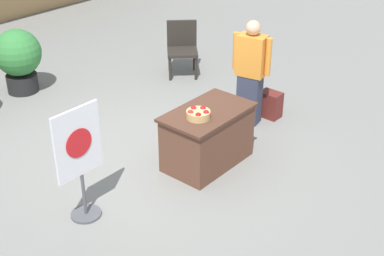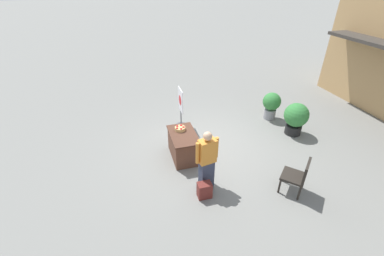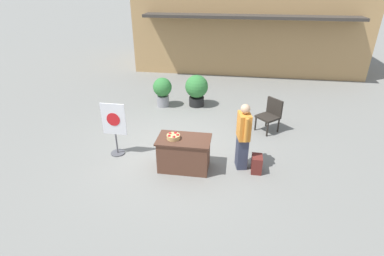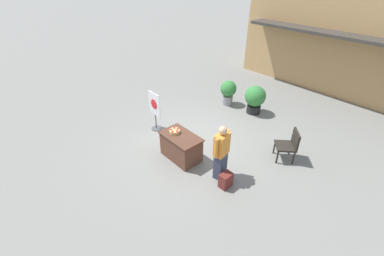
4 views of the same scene
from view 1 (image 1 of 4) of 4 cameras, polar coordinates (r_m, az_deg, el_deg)
name	(u,v)px [view 1 (image 1 of 4)]	position (r m, az deg, el deg)	size (l,w,h in m)	color
ground_plane	(154,155)	(7.56, -4.11, -2.84)	(120.00, 120.00, 0.00)	slate
display_table	(207,137)	(7.17, 1.66, -0.97)	(1.25, 0.75, 0.79)	brown
apple_basket	(198,114)	(6.77, 0.67, 1.51)	(0.31, 0.31, 0.13)	tan
person_visitor	(251,72)	(8.10, 6.29, 5.92)	(0.33, 0.60, 1.63)	#33384C
backpack	(270,104)	(8.56, 8.33, 2.50)	(0.24, 0.34, 0.42)	maroon
poster_board	(80,159)	(6.09, -11.88, -3.26)	(0.62, 0.36, 1.41)	#4C4C51
patio_chair	(182,45)	(9.99, -1.06, 8.81)	(0.78, 0.78, 0.98)	#28231E
potted_plant_near_left	(18,57)	(9.65, -18.04, 7.20)	(0.80, 0.80, 1.12)	black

